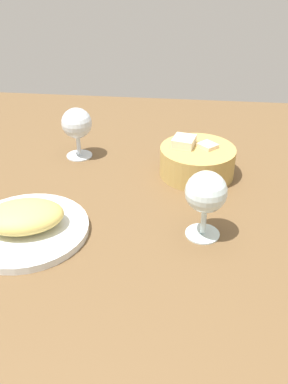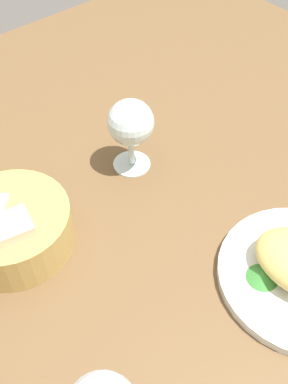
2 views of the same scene
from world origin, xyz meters
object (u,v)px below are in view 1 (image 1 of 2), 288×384
wine_glass_near (206,195)px  wine_glass_far (77,125)px  plate (26,230)px  bread_basket (197,160)px

wine_glass_near → wine_glass_far: wine_glass_near is taller
wine_glass_near → wine_glass_far: size_ratio=1.04×
wine_glass_near → plate: bearing=-174.4°
bread_basket → wine_glass_far: bearing=168.5°
wine_glass_near → wine_glass_far: (-30.46, 29.06, -0.43)cm
bread_basket → wine_glass_near: bearing=-86.3°
bread_basket → plate: bearing=-139.6°
wine_glass_near → wine_glass_far: bearing=136.3°
wine_glass_near → bread_basket: bearing=93.7°
plate → bread_basket: bread_basket is taller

